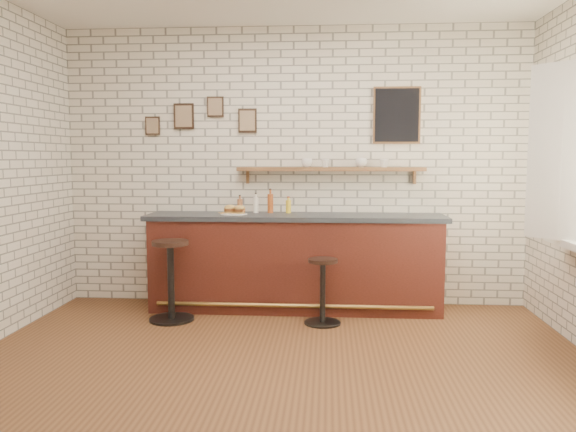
{
  "coord_description": "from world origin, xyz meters",
  "views": [
    {
      "loc": [
        0.38,
        -4.12,
        1.61
      ],
      "look_at": [
        0.02,
        0.9,
        1.08
      ],
      "focal_mm": 35.0,
      "sensor_mm": 36.0,
      "label": 1
    }
  ],
  "objects_px": {
    "bitters_bottle_brown": "(240,205)",
    "bar_stool_right": "(323,289)",
    "bitters_bottle_amber": "(270,203)",
    "condiment_bottle_yellow": "(288,206)",
    "bitters_bottle_white": "(256,205)",
    "shelf_cup_c": "(361,163)",
    "shelf_cup_b": "(326,163)",
    "ciabatta_sandwich": "(235,209)",
    "bar_counter": "(295,262)",
    "sandwich_plate": "(234,214)",
    "shelf_cup_d": "(384,163)",
    "shelf_cup_a": "(307,163)",
    "bar_stool_left": "(171,278)"
  },
  "relations": [
    {
      "from": "bitters_bottle_amber",
      "to": "bar_stool_left",
      "type": "xyz_separation_m",
      "value": [
        -0.92,
        -0.65,
        -0.69
      ]
    },
    {
      "from": "bar_stool_right",
      "to": "shelf_cup_c",
      "type": "height_order",
      "value": "shelf_cup_c"
    },
    {
      "from": "bar_stool_right",
      "to": "shelf_cup_b",
      "type": "xyz_separation_m",
      "value": [
        0.02,
        0.71,
        1.2
      ]
    },
    {
      "from": "sandwich_plate",
      "to": "shelf_cup_a",
      "type": "xyz_separation_m",
      "value": [
        0.76,
        0.23,
        0.53
      ]
    },
    {
      "from": "ciabatta_sandwich",
      "to": "shelf_cup_b",
      "type": "bearing_deg",
      "value": 13.74
    },
    {
      "from": "bitters_bottle_brown",
      "to": "bar_stool_right",
      "type": "bearing_deg",
      "value": -36.31
    },
    {
      "from": "bar_stool_left",
      "to": "shelf_cup_c",
      "type": "bearing_deg",
      "value": 20.36
    },
    {
      "from": "bar_counter",
      "to": "condiment_bottle_yellow",
      "type": "relative_size",
      "value": 17.39
    },
    {
      "from": "shelf_cup_a",
      "to": "shelf_cup_c",
      "type": "height_order",
      "value": "shelf_cup_c"
    },
    {
      "from": "bitters_bottle_white",
      "to": "shelf_cup_c",
      "type": "bearing_deg",
      "value": 2.52
    },
    {
      "from": "bitters_bottle_amber",
      "to": "shelf_cup_c",
      "type": "bearing_deg",
      "value": 2.93
    },
    {
      "from": "bar_counter",
      "to": "shelf_cup_b",
      "type": "distance_m",
      "value": 1.1
    },
    {
      "from": "bitters_bottle_white",
      "to": "shelf_cup_b",
      "type": "xyz_separation_m",
      "value": [
        0.75,
        0.05,
        0.45
      ]
    },
    {
      "from": "bar_counter",
      "to": "bitters_bottle_amber",
      "type": "height_order",
      "value": "bitters_bottle_amber"
    },
    {
      "from": "bitters_bottle_brown",
      "to": "bitters_bottle_white",
      "type": "height_order",
      "value": "bitters_bottle_white"
    },
    {
      "from": "bitters_bottle_white",
      "to": "bar_stool_left",
      "type": "xyz_separation_m",
      "value": [
        -0.76,
        -0.65,
        -0.67
      ]
    },
    {
      "from": "shelf_cup_b",
      "to": "shelf_cup_c",
      "type": "relative_size",
      "value": 0.74
    },
    {
      "from": "sandwich_plate",
      "to": "bitters_bottle_white",
      "type": "distance_m",
      "value": 0.29
    },
    {
      "from": "ciabatta_sandwich",
      "to": "shelf_cup_d",
      "type": "height_order",
      "value": "shelf_cup_d"
    },
    {
      "from": "bar_counter",
      "to": "bitters_bottle_white",
      "type": "height_order",
      "value": "bitters_bottle_white"
    },
    {
      "from": "bar_stool_right",
      "to": "bitters_bottle_amber",
      "type": "bearing_deg",
      "value": 130.81
    },
    {
      "from": "bitters_bottle_amber",
      "to": "shelf_cup_c",
      "type": "distance_m",
      "value": 1.06
    },
    {
      "from": "sandwich_plate",
      "to": "bar_stool_right",
      "type": "height_order",
      "value": "sandwich_plate"
    },
    {
      "from": "ciabatta_sandwich",
      "to": "shelf_cup_a",
      "type": "bearing_deg",
      "value": 17.19
    },
    {
      "from": "bar_counter",
      "to": "sandwich_plate",
      "type": "height_order",
      "value": "sandwich_plate"
    },
    {
      "from": "bar_counter",
      "to": "condiment_bottle_yellow",
      "type": "height_order",
      "value": "condiment_bottle_yellow"
    },
    {
      "from": "bitters_bottle_white",
      "to": "bar_stool_right",
      "type": "bearing_deg",
      "value": -42.26
    },
    {
      "from": "ciabatta_sandwich",
      "to": "shelf_cup_d",
      "type": "xyz_separation_m",
      "value": [
        1.57,
        0.23,
        0.48
      ]
    },
    {
      "from": "bar_stool_left",
      "to": "bar_counter",
      "type": "bearing_deg",
      "value": 22.69
    },
    {
      "from": "bitters_bottle_amber",
      "to": "bitters_bottle_white",
      "type": "bearing_deg",
      "value": 180.0
    },
    {
      "from": "bitters_bottle_amber",
      "to": "shelf_cup_c",
      "type": "xyz_separation_m",
      "value": [
        0.97,
        0.05,
        0.43
      ]
    },
    {
      "from": "bitters_bottle_white",
      "to": "ciabatta_sandwich",
      "type": "bearing_deg",
      "value": -137.64
    },
    {
      "from": "bitters_bottle_brown",
      "to": "bar_stool_right",
      "type": "xyz_separation_m",
      "value": [
        0.9,
        -0.66,
        -0.75
      ]
    },
    {
      "from": "bitters_bottle_white",
      "to": "bar_counter",
      "type": "bearing_deg",
      "value": -19.28
    },
    {
      "from": "bar_counter",
      "to": "bar_stool_right",
      "type": "distance_m",
      "value": 0.61
    },
    {
      "from": "bitters_bottle_amber",
      "to": "condiment_bottle_yellow",
      "type": "relative_size",
      "value": 1.47
    },
    {
      "from": "bitters_bottle_brown",
      "to": "bitters_bottle_white",
      "type": "xyz_separation_m",
      "value": [
        0.17,
        0.0,
        0.01
      ]
    },
    {
      "from": "bar_counter",
      "to": "shelf_cup_d",
      "type": "height_order",
      "value": "shelf_cup_d"
    },
    {
      "from": "bar_stool_right",
      "to": "shelf_cup_b",
      "type": "bearing_deg",
      "value": 88.73
    },
    {
      "from": "bar_stool_right",
      "to": "bitters_bottle_brown",
      "type": "bearing_deg",
      "value": 143.69
    },
    {
      "from": "shelf_cup_b",
      "to": "ciabatta_sandwich",
      "type": "bearing_deg",
      "value": 141.63
    },
    {
      "from": "bar_counter",
      "to": "shelf_cup_a",
      "type": "xyz_separation_m",
      "value": [
        0.12,
        0.2,
        1.04
      ]
    },
    {
      "from": "bitters_bottle_brown",
      "to": "shelf_cup_a",
      "type": "height_order",
      "value": "shelf_cup_a"
    },
    {
      "from": "bar_counter",
      "to": "condiment_bottle_yellow",
      "type": "xyz_separation_m",
      "value": [
        -0.08,
        0.15,
        0.58
      ]
    },
    {
      "from": "ciabatta_sandwich",
      "to": "shelf_cup_a",
      "type": "distance_m",
      "value": 0.92
    },
    {
      "from": "shelf_cup_a",
      "to": "shelf_cup_b",
      "type": "xyz_separation_m",
      "value": [
        0.2,
        0.0,
        -0.0
      ]
    },
    {
      "from": "bitters_bottle_brown",
      "to": "condiment_bottle_yellow",
      "type": "bearing_deg",
      "value": 0.0
    },
    {
      "from": "bar_stool_right",
      "to": "shelf_cup_c",
      "type": "xyz_separation_m",
      "value": [
        0.4,
        0.71,
        1.21
      ]
    },
    {
      "from": "bitters_bottle_brown",
      "to": "shelf_cup_c",
      "type": "relative_size",
      "value": 1.56
    },
    {
      "from": "sandwich_plate",
      "to": "bitters_bottle_amber",
      "type": "distance_m",
      "value": 0.42
    }
  ]
}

